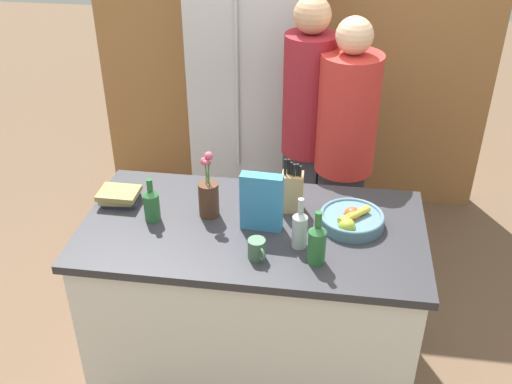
% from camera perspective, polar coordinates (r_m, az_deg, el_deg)
% --- Properties ---
extents(ground_plane, '(14.00, 14.00, 0.00)m').
position_cam_1_polar(ground_plane, '(3.36, -0.26, -15.79)').
color(ground_plane, brown).
extents(kitchen_island, '(1.59, 0.83, 0.89)m').
position_cam_1_polar(kitchen_island, '(3.04, -0.28, -10.10)').
color(kitchen_island, silver).
rests_on(kitchen_island, ground_plane).
extents(back_wall_wood, '(2.79, 0.12, 2.60)m').
position_cam_1_polar(back_wall_wood, '(4.25, 3.45, 15.60)').
color(back_wall_wood, '#9E6B3D').
rests_on(back_wall_wood, ground_plane).
extents(refrigerator, '(0.76, 0.62, 2.04)m').
position_cam_1_polar(refrigerator, '(4.03, -0.20, 10.51)').
color(refrigerator, '#B7B7BC').
rests_on(refrigerator, ground_plane).
extents(fruit_bowl, '(0.30, 0.30, 0.10)m').
position_cam_1_polar(fruit_bowl, '(2.78, 9.09, -2.56)').
color(fruit_bowl, slate).
rests_on(fruit_bowl, kitchen_island).
extents(knife_block, '(0.10, 0.09, 0.28)m').
position_cam_1_polar(knife_block, '(2.83, 3.46, 0.10)').
color(knife_block, tan).
rests_on(knife_block, kitchen_island).
extents(flower_vase, '(0.10, 0.10, 0.33)m').
position_cam_1_polar(flower_vase, '(2.80, -4.54, -0.35)').
color(flower_vase, '#4C2D1E').
rests_on(flower_vase, kitchen_island).
extents(cereal_box, '(0.19, 0.07, 0.28)m').
position_cam_1_polar(cereal_box, '(2.68, 0.53, -0.96)').
color(cereal_box, teal).
rests_on(cereal_box, kitchen_island).
extents(coffee_mug, '(0.09, 0.10, 0.09)m').
position_cam_1_polar(coffee_mug, '(2.55, 0.09, -5.47)').
color(coffee_mug, '#42664C').
rests_on(coffee_mug, kitchen_island).
extents(book_stack, '(0.19, 0.16, 0.07)m').
position_cam_1_polar(book_stack, '(2.99, -12.88, -0.38)').
color(book_stack, '#2D334C').
rests_on(book_stack, kitchen_island).
extents(bottle_oil, '(0.08, 0.08, 0.25)m').
position_cam_1_polar(bottle_oil, '(2.51, 5.82, -4.83)').
color(bottle_oil, '#286633').
rests_on(bottle_oil, kitchen_island).
extents(bottle_vinegar, '(0.07, 0.07, 0.22)m').
position_cam_1_polar(bottle_vinegar, '(2.81, -9.92, -1.12)').
color(bottle_vinegar, '#286633').
rests_on(bottle_vinegar, kitchen_island).
extents(bottle_wine, '(0.07, 0.07, 0.24)m').
position_cam_1_polar(bottle_wine, '(2.59, 4.19, -3.42)').
color(bottle_wine, '#B2BCC1').
rests_on(bottle_wine, kitchen_island).
extents(person_at_sink, '(0.29, 0.29, 1.73)m').
position_cam_1_polar(person_at_sink, '(3.47, 4.88, 6.26)').
color(person_at_sink, '#383842').
rests_on(person_at_sink, ground_plane).
extents(person_in_blue, '(0.33, 0.33, 1.66)m').
position_cam_1_polar(person_in_blue, '(3.38, 8.46, 4.28)').
color(person_in_blue, '#383842').
rests_on(person_in_blue, ground_plane).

